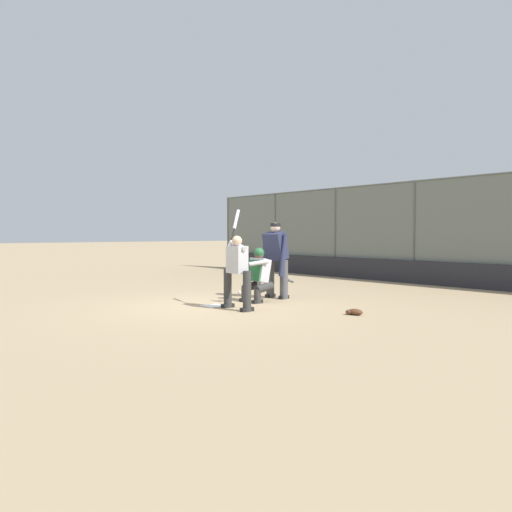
{
  "coord_description": "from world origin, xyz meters",
  "views": [
    {
      "loc": [
        -8.64,
        6.18,
        1.55
      ],
      "look_at": [
        -0.21,
        -1.0,
        1.05
      ],
      "focal_mm": 35.0,
      "sensor_mm": 36.0,
      "label": 1
    }
  ],
  "objects": [
    {
      "name": "bleachers_beyond",
      "position": [
        1.99,
        -10.53,
        0.59
      ],
      "size": [
        13.44,
        3.05,
        1.8
      ],
      "color": "slate",
      "rests_on": "ground_plane"
    },
    {
      "name": "umpire_home",
      "position": [
        0.09,
        -1.88,
        0.98
      ],
      "size": [
        0.73,
        0.5,
        1.81
      ],
      "rotation": [
        0.0,
        0.0,
        0.13
      ],
      "color": "#4C4C51",
      "rests_on": "ground_plane"
    },
    {
      "name": "spare_bat_near_backstop",
      "position": [
        2.93,
        -5.14,
        0.03
      ],
      "size": [
        0.76,
        0.56,
        0.07
      ],
      "rotation": [
        0.0,
        0.0,
        5.67
      ],
      "color": "black",
      "rests_on": "ground_plane"
    },
    {
      "name": "batter_at_plate",
      "position": [
        -0.69,
        -0.09,
        0.82
      ],
      "size": [
        0.96,
        0.63,
        2.07
      ],
      "rotation": [
        0.0,
        0.0,
        -0.04
      ],
      "color": "#333333",
      "rests_on": "ground_plane"
    },
    {
      "name": "home_plate_marker",
      "position": [
        0.0,
        0.0,
        0.01
      ],
      "size": [
        0.43,
        0.43,
        0.01
      ],
      "primitive_type": "cube",
      "color": "white",
      "rests_on": "ground_plane"
    },
    {
      "name": "padding_wall",
      "position": [
        0.0,
        -7.57,
        0.35
      ],
      "size": [
        18.82,
        0.18,
        0.71
      ],
      "primitive_type": "cube",
      "color": "#28282D",
      "rests_on": "ground_plane"
    },
    {
      "name": "catcher_behind_plate",
      "position": [
        -0.07,
        -1.14,
        0.64
      ],
      "size": [
        0.65,
        0.76,
        1.23
      ],
      "rotation": [
        0.0,
        0.0,
        0.04
      ],
      "color": "#333333",
      "rests_on": "ground_plane"
    },
    {
      "name": "backstop_fence",
      "position": [
        0.0,
        -7.67,
        1.69
      ],
      "size": [
        19.28,
        0.08,
        3.21
      ],
      "color": "#515651",
      "rests_on": "ground_plane"
    },
    {
      "name": "fielding_glove_on_dirt",
      "position": [
        -2.68,
        -1.36,
        0.06
      ],
      "size": [
        0.32,
        0.24,
        0.12
      ],
      "color": "#56331E",
      "rests_on": "ground_plane"
    },
    {
      "name": "ground_plane",
      "position": [
        0.0,
        0.0,
        0.0
      ],
      "size": [
        160.0,
        160.0,
        0.0
      ],
      "primitive_type": "plane",
      "color": "tan"
    },
    {
      "name": "baseball_loose",
      "position": [
        1.41,
        -1.83,
        0.04
      ],
      "size": [
        0.07,
        0.07,
        0.07
      ],
      "primitive_type": "sphere",
      "color": "white",
      "rests_on": "ground_plane"
    }
  ]
}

